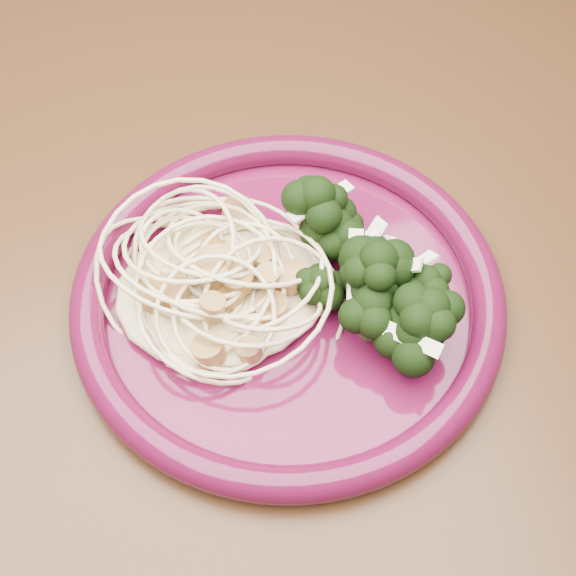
% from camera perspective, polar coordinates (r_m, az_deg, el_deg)
% --- Properties ---
extents(dining_table, '(1.20, 0.80, 0.75)m').
position_cam_1_polar(dining_table, '(0.68, 0.54, -1.85)').
color(dining_table, '#472814').
rests_on(dining_table, ground).
extents(dinner_plate, '(0.39, 0.39, 0.02)m').
position_cam_1_polar(dinner_plate, '(0.55, 0.00, -0.54)').
color(dinner_plate, '#540C2C').
rests_on(dinner_plate, dining_table).
extents(spaghetti_pile, '(0.18, 0.17, 0.03)m').
position_cam_1_polar(spaghetti_pile, '(0.55, -4.84, 0.62)').
color(spaghetti_pile, beige).
rests_on(spaghetti_pile, dinner_plate).
extents(scallop_cluster, '(0.15, 0.15, 0.04)m').
position_cam_1_polar(scallop_cluster, '(0.52, -5.12, 2.97)').
color(scallop_cluster, '#AB7D3F').
rests_on(scallop_cluster, spaghetti_pile).
extents(broccoli_pile, '(0.14, 0.17, 0.05)m').
position_cam_1_polar(broccoli_pile, '(0.53, 6.06, 0.23)').
color(broccoli_pile, black).
rests_on(broccoli_pile, dinner_plate).
extents(onion_garnish, '(0.09, 0.11, 0.05)m').
position_cam_1_polar(onion_garnish, '(0.51, 6.37, 2.30)').
color(onion_garnish, white).
rests_on(onion_garnish, broccoli_pile).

